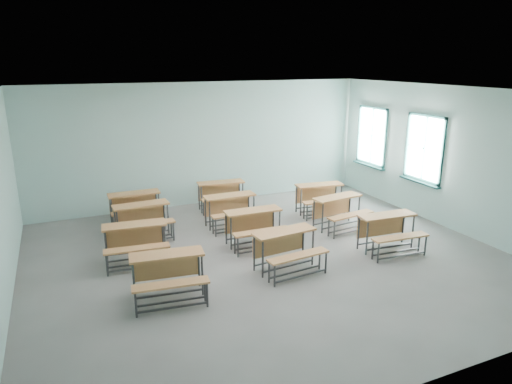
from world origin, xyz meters
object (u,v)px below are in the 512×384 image
desk_unit_r1c0 (135,238)px  desk_unit_r2c2 (321,194)px  desk_unit_r0c2 (389,227)px  desk_unit_r1c2 (340,208)px  desk_unit_r0c1 (287,245)px  desk_unit_r3c0 (135,204)px  desk_unit_r1c1 (255,222)px  desk_unit_r2c1 (231,206)px  desk_unit_r2c0 (143,216)px  desk_unit_r0c0 (168,270)px  desk_unit_r3c1 (222,192)px

desk_unit_r1c0 → desk_unit_r2c2: bearing=18.5°
desk_unit_r0c2 → desk_unit_r1c2: 1.49m
desk_unit_r0c2 → desk_unit_r1c2: bearing=101.8°
desk_unit_r0c1 → desk_unit_r2c2: (2.26, 2.53, 0.00)m
desk_unit_r3c0 → desk_unit_r1c1: bearing=-47.7°
desk_unit_r2c2 → desk_unit_r0c2: bearing=-81.3°
desk_unit_r0c2 → desk_unit_r1c2: size_ratio=0.97×
desk_unit_r1c0 → desk_unit_r3c0: same height
desk_unit_r0c2 → desk_unit_r1c0: size_ratio=0.99×
desk_unit_r0c2 → desk_unit_r1c0: 5.00m
desk_unit_r2c2 → desk_unit_r1c2: bearing=-90.0°
desk_unit_r2c2 → desk_unit_r3c0: (-4.37, 1.10, 0.00)m
desk_unit_r0c1 → desk_unit_r2c1: same height
desk_unit_r2c0 → desk_unit_r3c0: bearing=87.5°
desk_unit_r0c2 → desk_unit_r1c1: size_ratio=1.03×
desk_unit_r2c0 → desk_unit_r0c0: bearing=-94.5°
desk_unit_r1c0 → desk_unit_r2c2: 4.85m
desk_unit_r0c1 → desk_unit_r3c1: size_ratio=1.00×
desk_unit_r0c1 → desk_unit_r3c1: 3.74m
desk_unit_r0c0 → desk_unit_r1c2: same height
desk_unit_r0c0 → desk_unit_r1c1: (2.17, 1.47, 0.00)m
desk_unit_r1c2 → desk_unit_r3c0: same height
desk_unit_r0c0 → desk_unit_r0c1: size_ratio=1.02×
desk_unit_r0c0 → desk_unit_r2c0: 2.82m
desk_unit_r1c1 → desk_unit_r2c1: same height
desk_unit_r1c0 → desk_unit_r2c0: size_ratio=1.04×
desk_unit_r0c0 → desk_unit_r1c1: bearing=41.4°
desk_unit_r3c1 → desk_unit_r0c2: bearing=-53.9°
desk_unit_r1c0 → desk_unit_r3c0: 2.19m
desk_unit_r0c2 → desk_unit_r2c1: (-2.42, 2.57, 0.00)m
desk_unit_r0c2 → desk_unit_r2c1: bearing=137.7°
desk_unit_r3c1 → desk_unit_r2c0: bearing=-148.5°
desk_unit_r0c0 → desk_unit_r0c2: same height
desk_unit_r0c0 → desk_unit_r2c2: 5.22m
desk_unit_r1c0 → desk_unit_r2c2: size_ratio=0.98×
desk_unit_r1c2 → desk_unit_r2c0: 4.40m
desk_unit_r0c0 → desk_unit_r0c2: size_ratio=1.03×
desk_unit_r0c2 → desk_unit_r3c0: bearing=144.9°
desk_unit_r3c0 → desk_unit_r3c1: size_ratio=0.95×
desk_unit_r0c1 → desk_unit_r2c2: 3.39m
desk_unit_r1c2 → desk_unit_r0c2: bearing=-90.0°
desk_unit_r0c1 → desk_unit_r1c2: (2.11, 1.45, 0.00)m
desk_unit_r2c2 → desk_unit_r3c1: (-2.18, 1.21, 0.00)m
desk_unit_r1c0 → desk_unit_r2c0: same height
desk_unit_r0c0 → desk_unit_r2c2: size_ratio=0.99×
desk_unit_r1c0 → desk_unit_r0c0: bearing=-75.5°
desk_unit_r1c1 → desk_unit_r3c0: size_ratio=1.01×
desk_unit_r1c2 → desk_unit_r2c1: (-2.23, 1.10, 0.00)m
desk_unit_r2c1 → desk_unit_r3c1: 1.22m
desk_unit_r2c2 → desk_unit_r1c0: bearing=-159.4°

